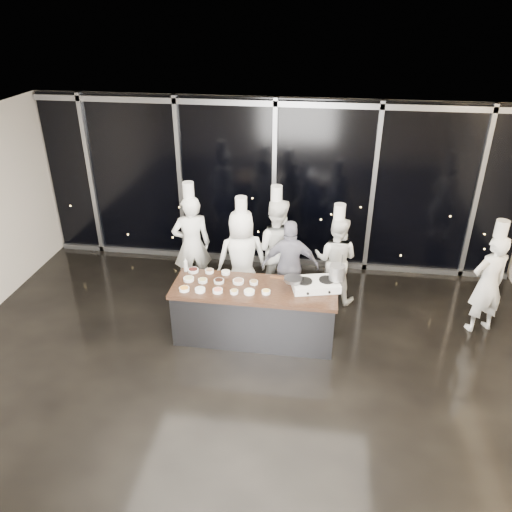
{
  "coord_description": "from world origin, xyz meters",
  "views": [
    {
      "loc": [
        0.94,
        -5.37,
        4.76
      ],
      "look_at": [
        -0.02,
        1.2,
        1.27
      ],
      "focal_mm": 35.0,
      "sensor_mm": 36.0,
      "label": 1
    }
  ],
  "objects_px": {
    "chef_center": "(275,247)",
    "chef_side": "(488,283)",
    "stove": "(315,284)",
    "demo_counter": "(254,312)",
    "chef_far_left": "(192,244)",
    "chef_left": "(242,258)",
    "frying_pan": "(292,279)",
    "chef_right": "(336,259)",
    "guest": "(290,266)",
    "stock_pot": "(337,272)"
  },
  "relations": [
    {
      "from": "stove",
      "to": "chef_right",
      "type": "height_order",
      "value": "chef_right"
    },
    {
      "from": "frying_pan",
      "to": "guest",
      "type": "height_order",
      "value": "guest"
    },
    {
      "from": "chef_center",
      "to": "stove",
      "type": "bearing_deg",
      "value": 120.08
    },
    {
      "from": "chef_left",
      "to": "chef_side",
      "type": "relative_size",
      "value": 1.03
    },
    {
      "from": "demo_counter",
      "to": "chef_left",
      "type": "relative_size",
      "value": 1.27
    },
    {
      "from": "guest",
      "to": "chef_side",
      "type": "relative_size",
      "value": 0.85
    },
    {
      "from": "demo_counter",
      "to": "chef_far_left",
      "type": "relative_size",
      "value": 1.2
    },
    {
      "from": "frying_pan",
      "to": "chef_side",
      "type": "xyz_separation_m",
      "value": [
        2.95,
        0.69,
        -0.21
      ]
    },
    {
      "from": "frying_pan",
      "to": "guest",
      "type": "bearing_deg",
      "value": 81.79
    },
    {
      "from": "chef_far_left",
      "to": "chef_center",
      "type": "xyz_separation_m",
      "value": [
        1.44,
        0.17,
        -0.03
      ]
    },
    {
      "from": "frying_pan",
      "to": "chef_far_left",
      "type": "xyz_separation_m",
      "value": [
        -1.83,
        1.16,
        -0.13
      ]
    },
    {
      "from": "stove",
      "to": "guest",
      "type": "distance_m",
      "value": 0.93
    },
    {
      "from": "chef_center",
      "to": "chef_right",
      "type": "distance_m",
      "value": 1.05
    },
    {
      "from": "chef_left",
      "to": "chef_right",
      "type": "bearing_deg",
      "value": 171.47
    },
    {
      "from": "chef_center",
      "to": "chef_side",
      "type": "relative_size",
      "value": 1.07
    },
    {
      "from": "stove",
      "to": "chef_center",
      "type": "xyz_separation_m",
      "value": [
        -0.73,
        1.27,
        -0.07
      ]
    },
    {
      "from": "stock_pot",
      "to": "chef_right",
      "type": "relative_size",
      "value": 0.13
    },
    {
      "from": "stock_pot",
      "to": "chef_left",
      "type": "bearing_deg",
      "value": 153.23
    },
    {
      "from": "chef_left",
      "to": "chef_center",
      "type": "height_order",
      "value": "chef_center"
    },
    {
      "from": "chef_far_left",
      "to": "chef_right",
      "type": "height_order",
      "value": "chef_far_left"
    },
    {
      "from": "chef_center",
      "to": "guest",
      "type": "xyz_separation_m",
      "value": [
        0.3,
        -0.46,
        -0.1
      ]
    },
    {
      "from": "chef_far_left",
      "to": "chef_left",
      "type": "bearing_deg",
      "value": 142.29
    },
    {
      "from": "chef_center",
      "to": "chef_right",
      "type": "bearing_deg",
      "value": 175.78
    },
    {
      "from": "chef_far_left",
      "to": "chef_center",
      "type": "height_order",
      "value": "chef_far_left"
    },
    {
      "from": "chef_right",
      "to": "chef_side",
      "type": "relative_size",
      "value": 0.94
    },
    {
      "from": "stock_pot",
      "to": "chef_far_left",
      "type": "xyz_separation_m",
      "value": [
        -2.47,
        1.02,
        -0.22
      ]
    },
    {
      "from": "stock_pot",
      "to": "chef_side",
      "type": "bearing_deg",
      "value": 13.51
    },
    {
      "from": "chef_center",
      "to": "chef_side",
      "type": "xyz_separation_m",
      "value": [
        3.35,
        -0.64,
        -0.05
      ]
    },
    {
      "from": "frying_pan",
      "to": "chef_center",
      "type": "distance_m",
      "value": 1.4
    },
    {
      "from": "demo_counter",
      "to": "chef_right",
      "type": "bearing_deg",
      "value": 47.45
    },
    {
      "from": "stove",
      "to": "chef_far_left",
      "type": "xyz_separation_m",
      "value": [
        -2.17,
        1.09,
        -0.03
      ]
    },
    {
      "from": "guest",
      "to": "stock_pot",
      "type": "bearing_deg",
      "value": 130.46
    },
    {
      "from": "frying_pan",
      "to": "demo_counter",
      "type": "bearing_deg",
      "value": 170.25
    },
    {
      "from": "chef_right",
      "to": "chef_far_left",
      "type": "bearing_deg",
      "value": 15.71
    },
    {
      "from": "chef_far_left",
      "to": "chef_left",
      "type": "relative_size",
      "value": 1.06
    },
    {
      "from": "stock_pot",
      "to": "chef_far_left",
      "type": "relative_size",
      "value": 0.11
    },
    {
      "from": "stove",
      "to": "stock_pot",
      "type": "relative_size",
      "value": 3.39
    },
    {
      "from": "guest",
      "to": "chef_right",
      "type": "relative_size",
      "value": 0.9
    },
    {
      "from": "demo_counter",
      "to": "chef_center",
      "type": "relative_size",
      "value": 1.22
    },
    {
      "from": "stove",
      "to": "guest",
      "type": "relative_size",
      "value": 0.48
    },
    {
      "from": "stock_pot",
      "to": "chef_center",
      "type": "bearing_deg",
      "value": 130.8
    },
    {
      "from": "stove",
      "to": "chef_side",
      "type": "height_order",
      "value": "chef_side"
    },
    {
      "from": "frying_pan",
      "to": "chef_side",
      "type": "distance_m",
      "value": 3.04
    },
    {
      "from": "demo_counter",
      "to": "stove",
      "type": "relative_size",
      "value": 3.2
    },
    {
      "from": "demo_counter",
      "to": "frying_pan",
      "type": "distance_m",
      "value": 0.83
    },
    {
      "from": "demo_counter",
      "to": "stock_pot",
      "type": "xyz_separation_m",
      "value": [
        1.2,
        0.18,
        0.7
      ]
    },
    {
      "from": "frying_pan",
      "to": "guest",
      "type": "distance_m",
      "value": 0.92
    },
    {
      "from": "stock_pot",
      "to": "chef_side",
      "type": "distance_m",
      "value": 2.4
    },
    {
      "from": "stove",
      "to": "chef_left",
      "type": "xyz_separation_m",
      "value": [
        -1.25,
        0.85,
        -0.1
      ]
    },
    {
      "from": "frying_pan",
      "to": "chef_center",
      "type": "relative_size",
      "value": 0.25
    }
  ]
}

